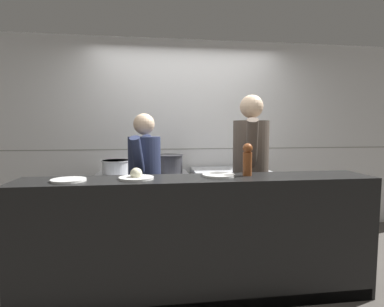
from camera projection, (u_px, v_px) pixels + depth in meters
The scene contains 14 objects.
ground_plane at pixel (204, 282), 2.80m from camera, with size 14.00×14.00×0.00m, color #4C4742.
wall_back_tiled at pixel (186, 138), 4.07m from camera, with size 8.00×0.06×2.60m.
oven_range at pixel (143, 209), 3.67m from camera, with size 1.12×0.71×0.87m.
prep_counter at pixel (230, 205), 3.82m from camera, with size 0.94×0.65×0.91m.
pass_counter at pixel (200, 239), 2.49m from camera, with size 2.91×0.45×1.03m.
stock_pot at pixel (116, 167), 3.59m from camera, with size 0.34×0.34×0.17m.
sauce_pot at pixel (169, 163), 3.71m from camera, with size 0.36×0.36×0.23m.
mixing_bowl_steel at pixel (240, 166), 3.77m from camera, with size 0.29×0.29×0.08m.
plated_dish_main at pixel (68, 180), 2.28m from camera, with size 0.26×0.26×0.02m.
plated_dish_appetiser at pixel (136, 176), 2.37m from camera, with size 0.28×0.28×0.10m.
plated_dish_dessert at pixel (219, 175), 2.51m from camera, with size 0.27×0.27×0.02m.
pepper_mill at pixel (247, 159), 2.53m from camera, with size 0.08×0.08×0.28m.
chef_head_cook at pixel (145, 184), 2.99m from camera, with size 0.39×0.69×1.58m.
chef_sous at pixel (250, 173), 3.05m from camera, with size 0.45×0.77×1.77m.
Camera 1 is at (-0.47, -2.65, 1.44)m, focal length 28.00 mm.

